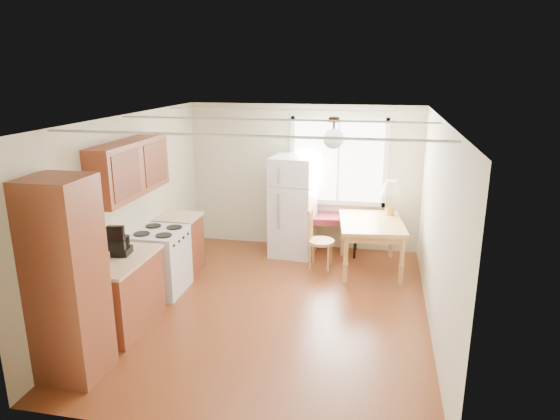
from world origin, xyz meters
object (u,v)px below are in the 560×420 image
(chair, at_px, (316,234))
(refrigerator, at_px, (293,206))
(bench, at_px, (321,219))
(dining_table, at_px, (371,228))

(chair, bearing_deg, refrigerator, 134.52)
(bench, xyz_separation_m, chair, (0.00, -0.70, -0.04))
(refrigerator, xyz_separation_m, bench, (0.45, 0.18, -0.25))
(bench, distance_m, dining_table, 1.07)
(refrigerator, xyz_separation_m, dining_table, (1.31, -0.44, -0.15))
(dining_table, bearing_deg, bench, 137.40)
(refrigerator, bearing_deg, bench, 27.10)
(bench, bearing_deg, refrigerator, -164.56)
(chair, bearing_deg, dining_table, 8.04)
(refrigerator, relative_size, dining_table, 1.23)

